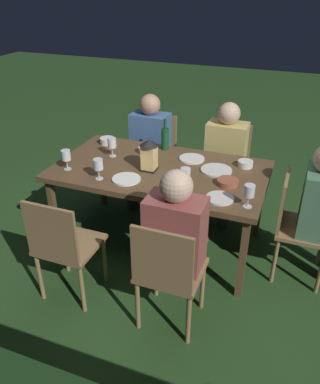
{
  "coord_description": "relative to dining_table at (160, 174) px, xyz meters",
  "views": [
    {
      "loc": [
        -1.04,
        2.72,
        2.16
      ],
      "look_at": [
        0.0,
        0.0,
        0.53
      ],
      "focal_mm": 36.24,
      "sensor_mm": 36.0,
      "label": 1
    }
  ],
  "objects": [
    {
      "name": "green_bottle_on_table",
      "position": [
        0.1,
        -0.4,
        0.16
      ],
      "size": [
        0.07,
        0.07,
        0.29
      ],
      "color": "#144723",
      "rests_on": "dining_table"
    },
    {
      "name": "lantern_centerpiece",
      "position": [
        0.07,
        0.06,
        0.2
      ],
      "size": [
        0.15,
        0.15,
        0.27
      ],
      "color": "black",
      "rests_on": "dining_table"
    },
    {
      "name": "wine_glass_b",
      "position": [
        -0.3,
        0.26,
        0.17
      ],
      "size": [
        0.08,
        0.08,
        0.17
      ],
      "color": "silver",
      "rests_on": "dining_table"
    },
    {
      "name": "bowl_salad",
      "position": [
        0.67,
        -0.33,
        0.08
      ],
      "size": [
        0.14,
        0.14,
        0.06
      ],
      "color": "silver",
      "rests_on": "dining_table"
    },
    {
      "name": "wine_glass_a",
      "position": [
        -0.79,
        0.36,
        0.17
      ],
      "size": [
        0.08,
        0.08,
        0.17
      ],
      "color": "silver",
      "rests_on": "dining_table"
    },
    {
      "name": "chair_side_right_b",
      "position": [
        0.4,
        0.89,
        -0.22
      ],
      "size": [
        0.42,
        0.4,
        0.87
      ],
      "color": "#937047",
      "rests_on": "ground"
    },
    {
      "name": "wine_glass_e",
      "position": [
        0.48,
        -0.09,
        0.17
      ],
      "size": [
        0.08,
        0.08,
        0.17
      ],
      "color": "silver",
      "rests_on": "dining_table"
    },
    {
      "name": "chair_side_left_a",
      "position": [
        -0.4,
        -0.89,
        -0.22
      ],
      "size": [
        0.42,
        0.4,
        0.87
      ],
      "color": "#937047",
      "rests_on": "ground"
    },
    {
      "name": "chair_head_near",
      "position": [
        -1.13,
        0.0,
        -0.22
      ],
      "size": [
        0.4,
        0.42,
        0.87
      ],
      "color": "#937047",
      "rests_on": "ground"
    },
    {
      "name": "person_in_blue",
      "position": [
        0.4,
        -0.7,
        -0.06
      ],
      "size": [
        0.38,
        0.47,
        1.15
      ],
      "color": "#426699",
      "rests_on": "ground"
    },
    {
      "name": "bowl_olives",
      "position": [
        0.24,
        -0.25,
        0.08
      ],
      "size": [
        0.12,
        0.12,
        0.06
      ],
      "color": "#BCAD8E",
      "rests_on": "dining_table"
    },
    {
      "name": "ground_plane",
      "position": [
        0.0,
        0.0,
        -0.7
      ],
      "size": [
        16.0,
        16.0,
        0.0
      ],
      "primitive_type": "plane",
      "color": "#26471E"
    },
    {
      "name": "chair_side_left_b",
      "position": [
        0.4,
        -0.89,
        -0.22
      ],
      "size": [
        0.42,
        0.4,
        0.87
      ],
      "color": "#937047",
      "rests_on": "ground"
    },
    {
      "name": "plate_a",
      "position": [
        -0.45,
        -0.12,
        0.06
      ],
      "size": [
        0.26,
        0.26,
        0.01
      ],
      "primitive_type": "cylinder",
      "color": "silver",
      "rests_on": "dining_table"
    },
    {
      "name": "bowl_bread",
      "position": [
        -0.59,
        0.08,
        0.08
      ],
      "size": [
        0.17,
        0.17,
        0.04
      ],
      "color": "#9E5138",
      "rests_on": "dining_table"
    },
    {
      "name": "chair_side_right_a",
      "position": [
        -0.4,
        0.89,
        -0.22
      ],
      "size": [
        0.42,
        0.4,
        0.87
      ],
      "color": "#937047",
      "rests_on": "ground"
    },
    {
      "name": "person_in_mustard",
      "position": [
        -0.4,
        -0.7,
        -0.06
      ],
      "size": [
        0.38,
        0.47,
        1.15
      ],
      "color": "tan",
      "rests_on": "ground"
    },
    {
      "name": "person_in_rust",
      "position": [
        -0.4,
        0.7,
        -0.06
      ],
      "size": [
        0.38,
        0.47,
        1.15
      ],
      "color": "#9E4C47",
      "rests_on": "ground"
    },
    {
      "name": "wine_glass_c",
      "position": [
        0.71,
        0.29,
        0.17
      ],
      "size": [
        0.08,
        0.08,
        0.17
      ],
      "color": "silver",
      "rests_on": "dining_table"
    },
    {
      "name": "plate_d",
      "position": [
        0.17,
        0.29,
        0.06
      ],
      "size": [
        0.23,
        0.23,
        0.01
      ],
      "primitive_type": "cylinder",
      "color": "white",
      "rests_on": "dining_table"
    },
    {
      "name": "bowl_dip",
      "position": [
        -0.66,
        -0.29,
        0.08
      ],
      "size": [
        0.13,
        0.13,
        0.05
      ],
      "color": "silver",
      "rests_on": "dining_table"
    },
    {
      "name": "plate_b",
      "position": [
        -0.58,
        0.32,
        0.06
      ],
      "size": [
        0.21,
        0.21,
        0.01
      ],
      "primitive_type": "cylinder",
      "color": "silver",
      "rests_on": "dining_table"
    },
    {
      "name": "plate_c",
      "position": [
        -0.2,
        -0.27,
        0.06
      ],
      "size": [
        0.22,
        0.22,
        0.01
      ],
      "primitive_type": "cylinder",
      "color": "white",
      "rests_on": "dining_table"
    },
    {
      "name": "wine_glass_d",
      "position": [
        0.38,
        0.35,
        0.17
      ],
      "size": [
        0.08,
        0.08,
        0.17
      ],
      "color": "silver",
      "rests_on": "dining_table"
    },
    {
      "name": "dining_table",
      "position": [
        0.0,
        0.0,
        0.0
      ],
      "size": [
        1.76,
        1.0,
        0.75
      ],
      "color": "brown",
      "rests_on": "ground"
    }
  ]
}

